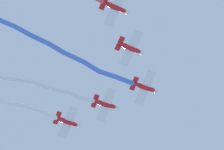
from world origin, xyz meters
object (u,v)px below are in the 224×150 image
at_px(airplane_left_wing, 106,104).
at_px(airplane_slot, 68,122).
at_px(airplane_right_wing, 131,48).
at_px(airplane_lead, 145,87).
at_px(airplane_trail, 116,7).

height_order(airplane_left_wing, airplane_slot, airplane_left_wing).
xyz_separation_m(airplane_right_wing, airplane_slot, (-15.17, 10.72, -0.60)).
distance_m(airplane_lead, airplane_slot, 15.97).
height_order(airplane_lead, airplane_slot, airplane_lead).
relative_size(airplane_left_wing, airplane_slot, 1.03).
bearing_deg(airplane_trail, airplane_right_wing, 46.41).
xyz_separation_m(airplane_slot, airplane_trail, (14.63, -18.68, 0.30)).
bearing_deg(airplane_trail, airplane_lead, 46.39).
xyz_separation_m(airplane_left_wing, airplane_right_wing, (7.31, -9.33, 0.30)).
relative_size(airplane_lead, airplane_right_wing, 1.03).
distance_m(airplane_slot, airplane_trail, 23.73).
xyz_separation_m(airplane_left_wing, airplane_trail, (6.76, -17.29, 0.00)).
distance_m(airplane_left_wing, airplane_slot, 7.99).
xyz_separation_m(airplane_left_wing, airplane_slot, (-7.87, 1.39, -0.30)).
bearing_deg(airplane_right_wing, airplane_trail, -133.47).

